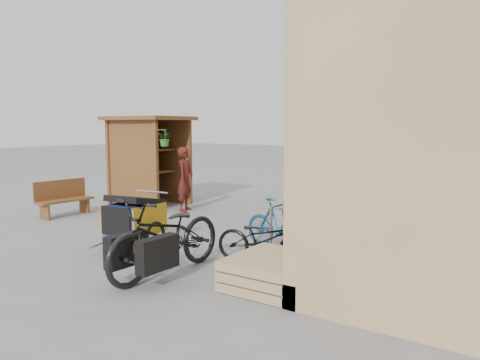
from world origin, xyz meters
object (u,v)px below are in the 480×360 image
Objects in this scene: bike_5 at (344,198)px; shopping_carts at (417,183)px; bench at (63,198)px; bike_6 at (364,197)px; cargo_bike at (166,236)px; bike_1 at (281,224)px; bike_4 at (339,204)px; pallet_stack at (272,271)px; bike_7 at (363,193)px; child_trailer at (134,217)px; bike_0 at (264,239)px; bike_2 at (326,215)px; person_kiosk at (185,179)px; kiosk at (146,148)px; bike_3 at (323,207)px.

shopping_carts is at bearing -6.07° from bike_5.
bike_6 is (5.94, 4.07, 0.02)m from bench.
cargo_bike reaches higher than bike_1.
bike_6 is at bearing 4.84° from bike_4.
pallet_stack is 0.74× the size of bike_7.
bike_0 is (2.45, 0.39, -0.14)m from child_trailer.
shopping_carts reaches higher than bike_6.
cargo_bike is at bearing -17.97° from bench.
bike_1 is 0.90× the size of bike_2.
person_kiosk is at bearing 65.35° from bike_2.
bench is at bearing -99.40° from kiosk.
person_kiosk is 0.92× the size of bike_5.
bike_2 is at bearing 76.53° from cargo_bike.
bike_2 is (6.07, 1.59, -0.01)m from bench.
cargo_bike reaches higher than bike_6.
person_kiosk is (-3.21, 4.09, 0.24)m from cargo_bike.
bike_3 is (2.32, 2.83, -0.01)m from child_trailer.
bike_1 is (-0.83, 1.72, 0.24)m from pallet_stack.
cargo_bike is 1.27× the size of bike_6.
person_kiosk is 4.99m from bike_0.
bike_3 is at bearing 25.50° from bike_2.
bike_2 reaches higher than bike_0.
pallet_stack is 0.74× the size of person_kiosk.
shopping_carts is at bearing -4.24° from bike_4.
bike_7 is at bearing 11.58° from bike_4.
kiosk is at bearing 98.62° from bike_6.
shopping_carts is 1.20× the size of bike_4.
bike_3 is 1.10× the size of bike_7.
bike_3 is (-0.16, 0.17, 0.10)m from bike_2.
shopping_carts is 1.37× the size of bike_1.
person_kiosk is (-4.70, -3.94, 0.18)m from shopping_carts.
child_trailer is (3.20, -3.44, -1.01)m from kiosk.
bike_2 is at bearing 100.94° from pallet_stack.
cargo_bike is 1.24× the size of bike_3.
bike_2 is (-0.60, 3.08, 0.22)m from pallet_stack.
kiosk reaches higher than bike_7.
person_kiosk is at bearing -7.57° from kiosk.
child_trailer is 2.49m from bike_0.
person_kiosk is 3.93m from bike_4.
bike_0 is 3.89m from bike_5.
child_trailer is (3.59, -1.07, 0.10)m from bench.
bike_0 reaches higher than pallet_stack.
pallet_stack is at bearing -10.18° from bench.
bench is 0.85× the size of bike_7.
cargo_bike is 5.16m from bike_5.
bike_3 is at bearing 44.63° from child_trailer.
kiosk is at bearing 126.93° from child_trailer.
person_kiosk is 4.35m from bike_1.
bike_7 is (-0.13, 2.65, -0.05)m from bike_3.
bike_2 is 1.30m from bike_4.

